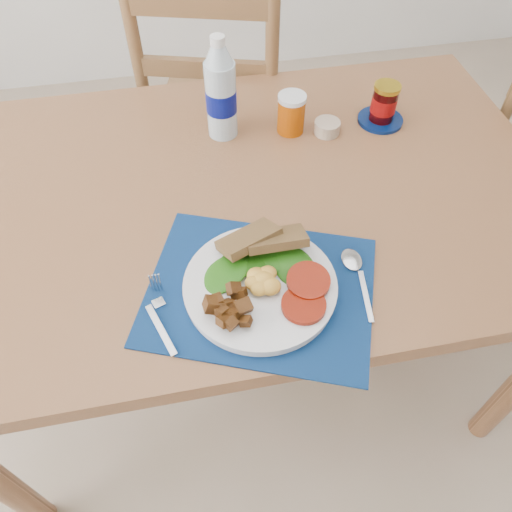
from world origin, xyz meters
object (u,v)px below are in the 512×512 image
(chair_far, at_px, (214,93))
(breakfast_plate, at_px, (258,285))
(water_bottle, at_px, (221,94))
(jam_on_saucer, at_px, (383,106))
(juice_glass, at_px, (291,114))

(chair_far, height_order, breakfast_plate, chair_far)
(water_bottle, distance_m, jam_on_saucer, 0.40)
(breakfast_plate, xyz_separation_m, jam_on_saucer, (0.41, 0.46, 0.02))
(jam_on_saucer, bearing_deg, breakfast_plate, -131.39)
(water_bottle, height_order, juice_glass, water_bottle)
(breakfast_plate, height_order, water_bottle, water_bottle)
(chair_far, bearing_deg, breakfast_plate, 104.11)
(breakfast_plate, relative_size, jam_on_saucer, 2.47)
(chair_far, height_order, juice_glass, chair_far)
(chair_far, relative_size, jam_on_saucer, 10.48)
(water_bottle, bearing_deg, jam_on_saucer, -4.11)
(breakfast_plate, relative_size, water_bottle, 1.13)
(chair_far, distance_m, juice_glass, 0.50)
(breakfast_plate, relative_size, juice_glass, 3.04)
(juice_glass, bearing_deg, jam_on_saucer, -1.82)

